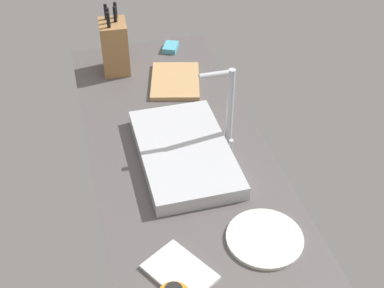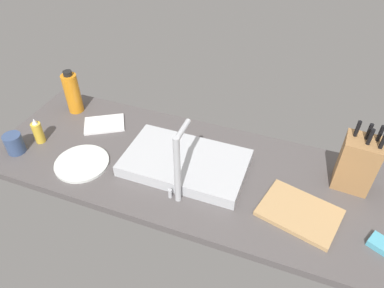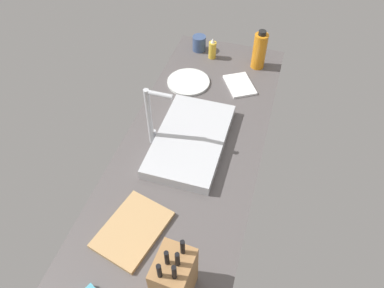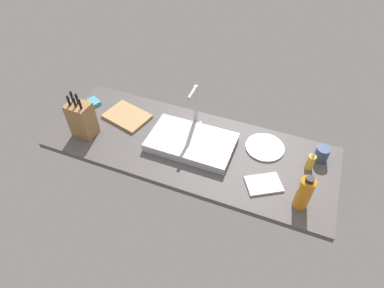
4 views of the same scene
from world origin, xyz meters
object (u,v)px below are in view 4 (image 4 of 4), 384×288
object	(u,v)px
faucet	(195,105)
dish_towel	(264,184)
coffee_mug	(322,154)
cutting_board	(127,116)
water_bottle	(304,193)
soap_bottle	(311,162)
dish_sponge	(94,102)
knife_block	(82,119)
sink_basin	(191,142)
dinner_plate	(265,147)

from	to	relation	value
faucet	dish_towel	distance (cm)	60.62
faucet	coffee_mug	world-z (taller)	faucet
cutting_board	water_bottle	world-z (taller)	water_bottle
soap_bottle	faucet	bearing A→B (deg)	173.05
faucet	water_bottle	xyz separation A→B (cm)	(70.15, -34.99, -7.09)
water_bottle	dish_sponge	world-z (taller)	water_bottle
knife_block	dish_sponge	world-z (taller)	knife_block
dish_towel	water_bottle	bearing A→B (deg)	-16.63
faucet	knife_block	xyz separation A→B (cm)	(-60.46, -30.13, -5.94)
faucet	knife_block	world-z (taller)	faucet
coffee_mug	sink_basin	bearing A→B (deg)	-167.04
water_bottle	dish_sponge	bearing A→B (deg)	167.52
coffee_mug	dish_sponge	distance (cm)	148.59
knife_block	coffee_mug	xyz separation A→B (cm)	(136.85, 30.76, -7.01)
water_bottle	dish_towel	size ratio (longest dim) A/B	1.19
knife_block	coffee_mug	bearing A→B (deg)	16.40
soap_bottle	water_bottle	bearing A→B (deg)	-92.10
dinner_plate	sink_basin	bearing A→B (deg)	-161.64
sink_basin	water_bottle	distance (cm)	69.48
sink_basin	knife_block	world-z (taller)	knife_block
dish_towel	dish_sponge	bearing A→B (deg)	168.20
knife_block	cutting_board	world-z (taller)	knife_block
coffee_mug	knife_block	bearing A→B (deg)	-167.33
soap_bottle	coffee_mug	size ratio (longest dim) A/B	1.43
sink_basin	coffee_mug	distance (cm)	74.57
water_bottle	dinner_plate	bearing A→B (deg)	127.51
sink_basin	dish_sponge	size ratio (longest dim) A/B	5.57
sink_basin	faucet	size ratio (longest dim) A/B	1.65
soap_bottle	water_bottle	xyz separation A→B (cm)	(-0.97, -26.32, 4.85)
sink_basin	cutting_board	bearing A→B (deg)	170.36
knife_block	dish_towel	size ratio (longest dim) A/B	1.55
faucet	cutting_board	xyz separation A→B (cm)	(-44.12, -7.96, -16.48)
coffee_mug	cutting_board	bearing A→B (deg)	-175.92
sink_basin	faucet	xyz separation A→B (cm)	(-3.74, 16.08, 14.86)
sink_basin	soap_bottle	bearing A→B (deg)	6.28
water_bottle	dish_sponge	size ratio (longest dim) A/B	2.45
soap_bottle	coffee_mug	world-z (taller)	soap_bottle
dish_towel	dish_sponge	xyz separation A→B (cm)	(-122.56, 25.61, 0.60)
sink_basin	water_bottle	size ratio (longest dim) A/B	2.27
dish_towel	soap_bottle	bearing A→B (deg)	44.71
sink_basin	soap_bottle	world-z (taller)	soap_bottle
faucet	cutting_board	bearing A→B (deg)	-169.78
faucet	soap_bottle	bearing A→B (deg)	-6.95
cutting_board	coffee_mug	bearing A→B (deg)	4.08
sink_basin	dish_sponge	distance (cm)	76.89
dish_sponge	knife_block	bearing A→B (deg)	-66.37
soap_bottle	dinner_plate	distance (cm)	27.20
knife_block	soap_bottle	distance (cm)	133.45
dish_towel	dish_sponge	size ratio (longest dim) A/B	2.06
cutting_board	soap_bottle	distance (cm)	115.32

